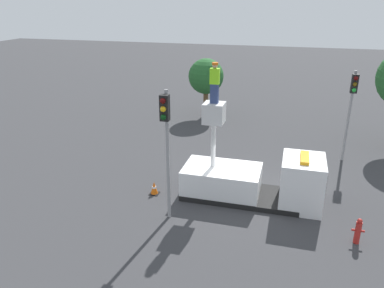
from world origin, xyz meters
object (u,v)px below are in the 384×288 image
object	(u,v)px
bucket_truck	(253,181)
worker	(215,83)
traffic_light_across	(352,99)
fire_hydrant	(358,231)
traffic_light_pole	(166,132)
traffic_cone_rear	(154,188)
tree_left_bg	(206,77)

from	to	relation	value
bucket_truck	worker	xyz separation A→B (m)	(-1.90, 0.00, 4.41)
traffic_light_across	fire_hydrant	distance (m)	8.60
traffic_light_pole	traffic_cone_rear	size ratio (longest dim) A/B	8.80
traffic_light_across	fire_hydrant	size ratio (longest dim) A/B	4.86
fire_hydrant	traffic_light_pole	bearing A→B (deg)	-177.70
worker	traffic_light_pole	bearing A→B (deg)	-116.51
tree_left_bg	traffic_light_pole	bearing A→B (deg)	-82.64
traffic_light_across	traffic_cone_rear	xyz separation A→B (m)	(-8.98, -6.46, -3.34)
bucket_truck	traffic_light_across	size ratio (longest dim) A/B	1.22
fire_hydrant	tree_left_bg	xyz separation A→B (m)	(-9.33, 14.38, 2.61)
traffic_light_pole	traffic_light_across	xyz separation A→B (m)	(7.66, 8.31, -0.26)
traffic_light_across	tree_left_bg	size ratio (longest dim) A/B	1.14
traffic_light_across	traffic_light_pole	bearing A→B (deg)	-132.65
traffic_light_across	tree_left_bg	world-z (taller)	traffic_light_across
traffic_light_pole	bucket_truck	bearing A→B (deg)	39.36
fire_hydrant	traffic_cone_rear	bearing A→B (deg)	169.95
bucket_truck	traffic_light_pole	size ratio (longest dim) A/B	1.14
traffic_light_pole	traffic_cone_rear	distance (m)	4.26
traffic_light_pole	tree_left_bg	distance (m)	14.82
traffic_cone_rear	worker	bearing A→B (deg)	16.54
bucket_truck	tree_left_bg	xyz separation A→B (m)	(-5.11, 12.04, 2.23)
bucket_truck	traffic_cone_rear	world-z (taller)	bucket_truck
worker	traffic_cone_rear	distance (m)	5.72
bucket_truck	worker	world-z (taller)	worker
traffic_light_pole	traffic_cone_rear	world-z (taller)	traffic_light_pole
bucket_truck	traffic_cone_rear	bearing A→B (deg)	-170.19
worker	fire_hydrant	size ratio (longest dim) A/B	1.65
tree_left_bg	traffic_light_across	bearing A→B (deg)	-33.68
tree_left_bg	traffic_cone_rear	bearing A→B (deg)	-87.46
traffic_light_across	worker	bearing A→B (deg)	-138.18
traffic_cone_rear	tree_left_bg	xyz separation A→B (m)	(-0.57, 12.82, 2.83)
worker	tree_left_bg	distance (m)	12.65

